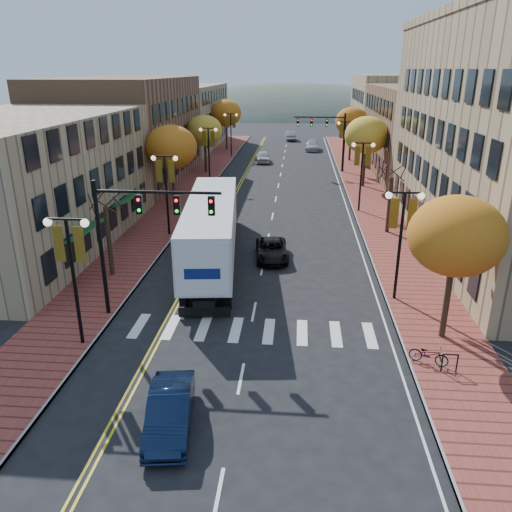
% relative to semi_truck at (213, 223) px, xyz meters
% --- Properties ---
extents(ground, '(200.00, 200.00, 0.00)m').
position_rel_semi_truck_xyz_m(ground, '(3.29, -11.15, -2.55)').
color(ground, black).
rests_on(ground, ground).
extents(sidewalk_left, '(4.00, 85.00, 0.15)m').
position_rel_semi_truck_xyz_m(sidewalk_left, '(-5.71, 21.35, -2.48)').
color(sidewalk_left, brown).
rests_on(sidewalk_left, ground).
extents(sidewalk_right, '(4.00, 85.00, 0.15)m').
position_rel_semi_truck_xyz_m(sidewalk_right, '(12.29, 21.35, -2.48)').
color(sidewalk_right, brown).
rests_on(sidewalk_right, ground).
extents(building_left_near, '(12.00, 22.00, 9.00)m').
position_rel_semi_truck_xyz_m(building_left_near, '(-13.71, 1.85, 1.95)').
color(building_left_near, '#9E8966').
rests_on(building_left_near, ground).
extents(building_left_mid, '(12.00, 24.00, 11.00)m').
position_rel_semi_truck_xyz_m(building_left_mid, '(-13.71, 24.85, 2.95)').
color(building_left_mid, brown).
rests_on(building_left_mid, ground).
extents(building_left_far, '(12.00, 26.00, 9.50)m').
position_rel_semi_truck_xyz_m(building_left_far, '(-13.71, 49.85, 2.20)').
color(building_left_far, '#9E8966').
rests_on(building_left_far, ground).
extents(building_right_mid, '(15.00, 24.00, 10.00)m').
position_rel_semi_truck_xyz_m(building_right_mid, '(21.79, 30.85, 2.45)').
color(building_right_mid, brown).
rests_on(building_right_mid, ground).
extents(building_right_far, '(15.00, 20.00, 11.00)m').
position_rel_semi_truck_xyz_m(building_right_far, '(21.79, 52.85, 2.95)').
color(building_right_far, '#9E8966').
rests_on(building_right_far, ground).
extents(tree_left_a, '(0.28, 0.28, 4.20)m').
position_rel_semi_truck_xyz_m(tree_left_a, '(-5.71, -3.15, -0.30)').
color(tree_left_a, '#382619').
rests_on(tree_left_a, sidewalk_left).
extents(tree_left_b, '(4.48, 4.48, 7.21)m').
position_rel_semi_truck_xyz_m(tree_left_b, '(-5.71, 12.85, 2.89)').
color(tree_left_b, '#382619').
rests_on(tree_left_b, sidewalk_left).
extents(tree_left_c, '(4.16, 4.16, 6.69)m').
position_rel_semi_truck_xyz_m(tree_left_c, '(-5.71, 28.85, 2.50)').
color(tree_left_c, '#382619').
rests_on(tree_left_c, sidewalk_left).
extents(tree_left_d, '(4.61, 4.61, 7.42)m').
position_rel_semi_truck_xyz_m(tree_left_d, '(-5.71, 46.85, 3.05)').
color(tree_left_d, '#382619').
rests_on(tree_left_d, sidewalk_left).
extents(tree_right_a, '(4.16, 4.16, 6.69)m').
position_rel_semi_truck_xyz_m(tree_right_a, '(12.29, -9.15, 2.50)').
color(tree_right_a, '#382619').
rests_on(tree_right_a, sidewalk_right).
extents(tree_right_b, '(0.28, 0.28, 4.20)m').
position_rel_semi_truck_xyz_m(tree_right_b, '(12.29, 6.85, -0.30)').
color(tree_right_b, '#382619').
rests_on(tree_right_b, sidewalk_right).
extents(tree_right_c, '(4.48, 4.48, 7.21)m').
position_rel_semi_truck_xyz_m(tree_right_c, '(12.29, 22.85, 2.89)').
color(tree_right_c, '#382619').
rests_on(tree_right_c, sidewalk_right).
extents(tree_right_d, '(4.35, 4.35, 7.00)m').
position_rel_semi_truck_xyz_m(tree_right_d, '(12.29, 38.85, 2.73)').
color(tree_right_d, '#382619').
rests_on(tree_right_d, sidewalk_right).
extents(lamp_left_a, '(1.96, 0.36, 6.05)m').
position_rel_semi_truck_xyz_m(lamp_left_a, '(-4.21, -11.15, 1.74)').
color(lamp_left_a, black).
rests_on(lamp_left_a, ground).
extents(lamp_left_b, '(1.96, 0.36, 6.05)m').
position_rel_semi_truck_xyz_m(lamp_left_b, '(-4.21, 4.85, 1.74)').
color(lamp_left_b, black).
rests_on(lamp_left_b, ground).
extents(lamp_left_c, '(1.96, 0.36, 6.05)m').
position_rel_semi_truck_xyz_m(lamp_left_c, '(-4.21, 22.85, 1.74)').
color(lamp_left_c, black).
rests_on(lamp_left_c, ground).
extents(lamp_left_d, '(1.96, 0.36, 6.05)m').
position_rel_semi_truck_xyz_m(lamp_left_d, '(-4.21, 40.85, 1.74)').
color(lamp_left_d, black).
rests_on(lamp_left_d, ground).
extents(lamp_right_a, '(1.96, 0.36, 6.05)m').
position_rel_semi_truck_xyz_m(lamp_right_a, '(10.79, -5.15, 1.74)').
color(lamp_right_a, black).
rests_on(lamp_right_a, ground).
extents(lamp_right_b, '(1.96, 0.36, 6.05)m').
position_rel_semi_truck_xyz_m(lamp_right_b, '(10.79, 12.85, 1.74)').
color(lamp_right_b, black).
rests_on(lamp_right_b, ground).
extents(lamp_right_c, '(1.96, 0.36, 6.05)m').
position_rel_semi_truck_xyz_m(lamp_right_c, '(10.79, 30.85, 1.74)').
color(lamp_right_c, black).
rests_on(lamp_right_c, ground).
extents(traffic_mast_near, '(6.10, 0.35, 7.00)m').
position_rel_semi_truck_xyz_m(traffic_mast_near, '(-2.19, -8.15, 2.37)').
color(traffic_mast_near, black).
rests_on(traffic_mast_near, ground).
extents(traffic_mast_far, '(6.10, 0.34, 7.00)m').
position_rel_semi_truck_xyz_m(traffic_mast_far, '(8.76, 30.85, 2.37)').
color(traffic_mast_far, black).
rests_on(traffic_mast_far, ground).
extents(semi_truck, '(4.64, 17.68, 4.37)m').
position_rel_semi_truck_xyz_m(semi_truck, '(0.00, 0.00, 0.00)').
color(semi_truck, black).
rests_on(semi_truck, ground).
extents(navy_sedan, '(2.02, 4.35, 1.38)m').
position_rel_semi_truck_xyz_m(navy_sedan, '(1.16, -16.29, -1.86)').
color(navy_sedan, black).
rests_on(navy_sedan, ground).
extents(black_suv, '(2.47, 4.63, 1.24)m').
position_rel_semi_truck_xyz_m(black_suv, '(3.79, 0.66, -1.94)').
color(black_suv, black).
rests_on(black_suv, ground).
extents(car_far_white, '(2.17, 4.47, 1.47)m').
position_rel_semi_truck_xyz_m(car_far_white, '(0.59, 37.13, -1.82)').
color(car_far_white, silver).
rests_on(car_far_white, ground).
extents(car_far_silver, '(2.20, 5.23, 1.51)m').
position_rel_semi_truck_xyz_m(car_far_silver, '(7.43, 48.28, -1.80)').
color(car_far_silver, '#B3B2BA').
rests_on(car_far_silver, ground).
extents(car_far_oncoming, '(2.17, 4.86, 1.55)m').
position_rel_semi_truck_xyz_m(car_far_oncoming, '(3.79, 59.81, -1.78)').
color(car_far_oncoming, '#A6A5AD').
rests_on(car_far_oncoming, ground).
extents(bicycle, '(1.71, 1.10, 0.85)m').
position_rel_semi_truck_xyz_m(bicycle, '(11.09, -11.58, -1.98)').
color(bicycle, gray).
rests_on(bicycle, sidewalk_right).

